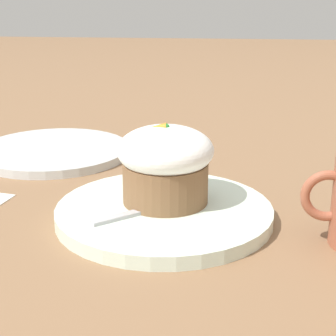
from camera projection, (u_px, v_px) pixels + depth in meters
The scene contains 5 objects.
ground_plane at pixel (164, 219), 0.61m from camera, with size 4.00×4.00×0.00m, color #846042.
dessert_plate at pixel (164, 213), 0.61m from camera, with size 0.24×0.24×0.02m.
carrot_cake at pixel (168, 163), 0.61m from camera, with size 0.10×0.10×0.09m.
spoon at pixel (158, 206), 0.60m from camera, with size 0.10×0.09×0.01m.
side_plate at pixel (54, 151), 0.84m from camera, with size 0.22×0.22×0.01m.
Camera 1 is at (-0.06, 0.56, 0.25)m, focal length 60.00 mm.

